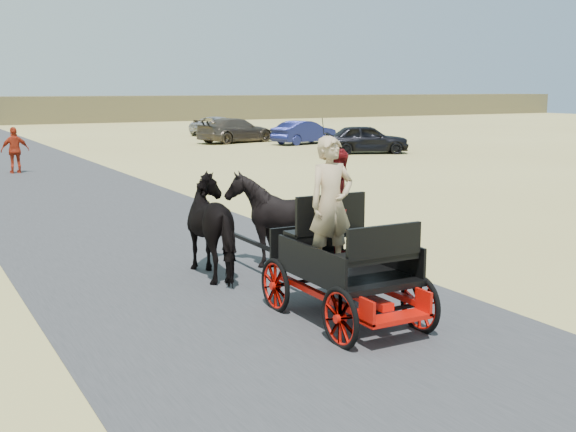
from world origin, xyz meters
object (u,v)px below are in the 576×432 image
car_c (236,130)px  car_b (304,132)px  horse_left (219,227)px  pedestrian (15,150)px  carriage (344,294)px  car_d (218,126)px  horse_right (277,221)px  car_a (366,139)px

car_c → car_b: bearing=-150.2°
horse_left → pedestrian: (-0.70, 17.39, 0.02)m
carriage → car_d: 40.09m
horse_right → car_d: size_ratio=0.38×
horse_right → car_c: 30.04m
car_a → car_c: size_ratio=0.84×
carriage → car_c: size_ratio=0.49×
horse_left → carriage: bearing=100.4°
horse_left → pedestrian: size_ratio=1.16×
horse_left → car_c: 30.49m
car_a → car_b: 6.60m
horse_left → car_a: 23.85m
pedestrian → car_b: pedestrian is taller
car_b → pedestrian: bearing=99.4°
pedestrian → car_c: (13.69, 10.20, -0.15)m
car_c → car_d: 7.11m
car_a → pedestrian: bearing=115.5°
horse_right → car_c: horse_right is taller
horse_right → car_c: bearing=-113.3°
car_b → car_c: bearing=30.6°
car_a → car_d: car_a is taller
car_d → car_c: bearing=131.3°
horse_left → car_a: horse_left is taller
carriage → car_c: (12.44, 30.59, 0.35)m
horse_left → horse_right: 1.10m
horse_left → car_d: 37.51m
car_a → car_d: (-0.74, 16.40, -0.08)m
carriage → car_c: bearing=67.9°
car_b → car_c: size_ratio=0.82×
horse_left → car_a: size_ratio=0.49×
car_d → pedestrian: bearing=104.1°
horse_left → car_b: bearing=-122.9°
horse_right → pedestrian: bearing=-84.1°
car_b → car_a: bearing=163.0°
pedestrian → car_c: 17.07m
car_b → horse_right: bearing=134.8°
pedestrian → car_a: size_ratio=0.42×
carriage → car_d: bearing=69.1°
pedestrian → car_b: size_ratio=0.43×
car_a → horse_right: bearing=164.4°
car_d → car_a: bearing=149.1°
carriage → car_a: bearing=54.5°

